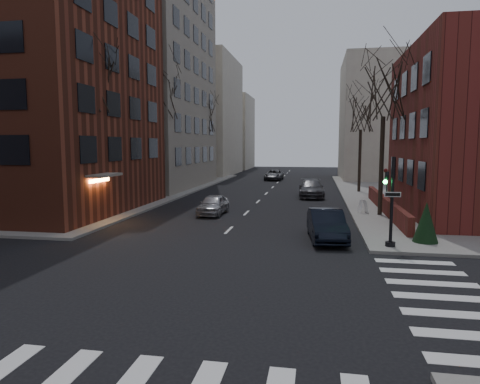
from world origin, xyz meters
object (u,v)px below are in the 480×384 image
Objects in this scene: tree_left_b at (163,96)px; parked_sedan at (327,225)px; tree_right_a at (384,91)px; car_lane_silver at (213,205)px; evergreen_shrub at (426,222)px; sandwich_board at (363,206)px; tree_left_a at (94,82)px; tree_left_c at (204,117)px; tree_right_b at (361,114)px; car_lane_gray at (311,188)px; streetlamp_near at (154,150)px; traffic_signal at (390,207)px; car_lane_far at (274,175)px; streetlamp_far at (213,148)px.

parked_sedan is at bearing -47.97° from tree_left_b.
car_lane_silver is at bearing -175.08° from tree_right_a.
sandwich_board is at bearing 103.04° from evergreen_shrub.
tree_left_b is 25.62m from evergreen_shrub.
parked_sedan is at bearing -14.23° from tree_left_a.
tree_left_c is 35.82m from evergreen_shrub.
tree_right_a reaches higher than tree_right_b.
car_lane_gray is at bearing 87.04° from parked_sedan.
tree_left_a is 1.92× the size of car_lane_gray.
traffic_signal is at bearing -38.87° from streetlamp_near.
car_lane_silver is (6.69, -8.94, -8.25)m from tree_left_b.
tree_left_c is (-16.74, 31.01, 6.12)m from traffic_signal.
tree_right_b is (17.60, 6.00, -1.33)m from tree_left_b.
tree_right_a is (17.60, -22.00, 0.00)m from tree_left_c.
car_lane_gray is (-4.52, -4.14, -6.81)m from tree_right_b.
car_lane_far is at bearing 72.61° from streetlamp_near.
sandwich_board is 0.46× the size of evergreen_shrub.
evergreen_shrub reaches higher than sandwich_board.
streetlamp_near is at bearing 133.22° from parked_sedan.
traffic_signal is at bearing -61.64° from tree_left_c.
tree_left_c is 33.51m from parked_sedan.
tree_left_b is at bearing -111.04° from car_lane_far.
tree_right_b reaches higher than car_lane_gray.
evergreen_shrub is at bearing -87.52° from tree_right_b.
traffic_signal is 4.61× the size of sandwich_board.
streetlamp_far is 3.31× the size of evergreen_shrub.
tree_right_a is at bearing -90.00° from tree_right_b.
tree_left_a is 20.55m from car_lane_gray.
tree_left_b is at bearing -92.15° from streetlamp_far.
tree_left_c is at bearing 107.48° from car_lane_silver.
streetlamp_far is (0.00, 20.00, 0.00)m from streetlamp_near.
parked_sedan reaches higher than car_lane_silver.
evergreen_shrub is (11.86, -6.91, 0.43)m from car_lane_silver.
tree_left_c is 2.49× the size of car_lane_silver.
traffic_signal is 0.64× the size of streetlamp_far.
evergreen_shrub is at bearing -75.38° from car_lane_gray.
tree_left_c is at bearing 118.36° from traffic_signal.
tree_left_a is at bearing 163.35° from traffic_signal.
car_lane_gray is 9.95m from sandwich_board.
tree_left_a is at bearing -135.88° from car_lane_gray.
tree_left_a is 2.63× the size of car_lane_silver.
sandwich_board is at bearing -24.14° from tree_left_b.
tree_left_c is 25.00m from car_lane_silver.
traffic_signal is at bearing -16.65° from tree_left_a.
tree_right_b is at bearing -30.47° from streetlamp_far.
tree_left_b reaches higher than traffic_signal.
streetlamp_near is at bearing 146.57° from evergreen_shrub.
tree_left_a is 2.12× the size of car_lane_far.
streetlamp_near is 1.18× the size of car_lane_gray.
streetlamp_near is 7.24× the size of sandwich_board.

